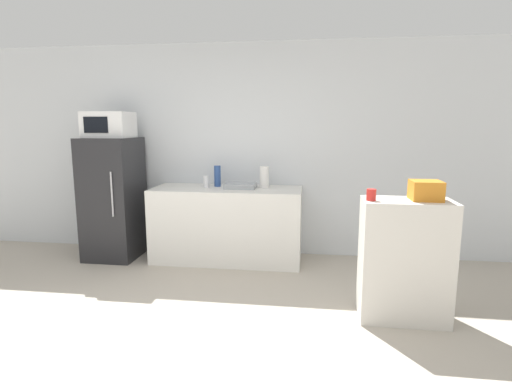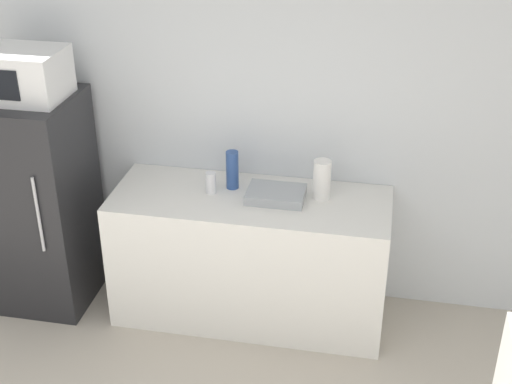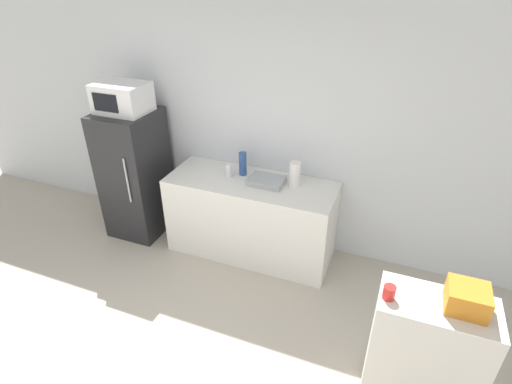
{
  "view_description": "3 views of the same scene",
  "coord_description": "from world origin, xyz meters",
  "px_view_note": "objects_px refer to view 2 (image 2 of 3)",
  "views": [
    {
      "loc": [
        1.26,
        -2.26,
        1.61
      ],
      "look_at": [
        0.71,
        1.81,
        0.92
      ],
      "focal_mm": 28.0,
      "sensor_mm": 36.0,
      "label": 1
    },
    {
      "loc": [
        1.08,
        -1.53,
        3.01
      ],
      "look_at": [
        0.43,
        1.78,
        1.21
      ],
      "focal_mm": 50.0,
      "sensor_mm": 36.0,
      "label": 2
    },
    {
      "loc": [
        1.65,
        -1.02,
        2.83
      ],
      "look_at": [
        0.58,
        1.71,
        1.13
      ],
      "focal_mm": 28.0,
      "sensor_mm": 36.0,
      "label": 3
    }
  ],
  "objects_px": {
    "bottle_tall": "(232,170)",
    "paper_towel_roll": "(322,180)",
    "microwave": "(20,74)",
    "bottle_short": "(211,183)",
    "refrigerator": "(41,202)"
  },
  "relations": [
    {
      "from": "microwave",
      "to": "bottle_tall",
      "type": "relative_size",
      "value": 2.09
    },
    {
      "from": "refrigerator",
      "to": "microwave",
      "type": "bearing_deg",
      "value": -108.53
    },
    {
      "from": "microwave",
      "to": "bottle_short",
      "type": "xyz_separation_m",
      "value": [
        1.15,
        0.08,
        -0.67
      ]
    },
    {
      "from": "refrigerator",
      "to": "bottle_tall",
      "type": "bearing_deg",
      "value": 8.06
    },
    {
      "from": "refrigerator",
      "to": "bottle_short",
      "type": "xyz_separation_m",
      "value": [
        1.15,
        0.08,
        0.21
      ]
    },
    {
      "from": "bottle_tall",
      "to": "paper_towel_roll",
      "type": "bearing_deg",
      "value": -2.86
    },
    {
      "from": "bottle_tall",
      "to": "paper_towel_roll",
      "type": "relative_size",
      "value": 0.99
    },
    {
      "from": "microwave",
      "to": "paper_towel_roll",
      "type": "height_order",
      "value": "microwave"
    },
    {
      "from": "microwave",
      "to": "bottle_tall",
      "type": "height_order",
      "value": "microwave"
    },
    {
      "from": "refrigerator",
      "to": "bottle_short",
      "type": "height_order",
      "value": "refrigerator"
    },
    {
      "from": "bottle_short",
      "to": "microwave",
      "type": "bearing_deg",
      "value": -175.76
    },
    {
      "from": "bottle_tall",
      "to": "bottle_short",
      "type": "distance_m",
      "value": 0.16
    },
    {
      "from": "microwave",
      "to": "bottle_short",
      "type": "bearing_deg",
      "value": 4.24
    },
    {
      "from": "refrigerator",
      "to": "paper_towel_roll",
      "type": "xyz_separation_m",
      "value": [
        1.84,
        0.15,
        0.27
      ]
    },
    {
      "from": "bottle_short",
      "to": "paper_towel_roll",
      "type": "distance_m",
      "value": 0.7
    }
  ]
}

